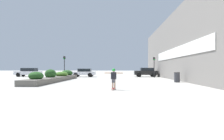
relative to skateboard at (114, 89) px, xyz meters
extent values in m
plane|color=#A3A099|center=(-1.18, -5.50, -0.07)|extent=(300.00, 300.00, 0.00)
cube|color=gray|center=(7.32, 12.17, 4.13)|extent=(0.60, 42.77, 8.40)
cube|color=white|center=(6.98, 10.97, 3.21)|extent=(0.06, 19.86, 1.20)
cube|color=#605B54|center=(-6.70, 8.93, 0.17)|extent=(1.68, 14.25, 0.49)
ellipsoid|color=#234C1E|center=(-6.75, 3.83, 0.69)|extent=(1.26, 1.25, 0.73)
ellipsoid|color=#234C1E|center=(-6.72, 7.34, 0.78)|extent=(1.19, 0.95, 0.96)
ellipsoid|color=#3D6623|center=(-6.60, 10.91, 0.65)|extent=(1.56, 1.48, 0.61)
ellipsoid|color=#234C1E|center=(-6.79, 14.08, 0.72)|extent=(1.54, 1.24, 0.81)
cube|color=maroon|center=(0.00, 0.00, 0.02)|extent=(0.28, 0.71, 0.01)
cylinder|color=beige|center=(-0.03, 0.25, -0.04)|extent=(0.06, 0.06, 0.05)
cylinder|color=beige|center=(0.11, 0.23, -0.04)|extent=(0.06, 0.06, 0.05)
cylinder|color=beige|center=(-0.11, -0.23, -0.04)|extent=(0.06, 0.06, 0.05)
cylinder|color=beige|center=(0.03, -0.25, -0.04)|extent=(0.06, 0.06, 0.05)
cylinder|color=tan|center=(-0.07, 0.01, 0.32)|extent=(0.12, 0.12, 0.59)
cylinder|color=tan|center=(0.07, -0.01, 0.32)|extent=(0.12, 0.12, 0.59)
cube|color=#4C4C51|center=(0.00, 0.00, 0.51)|extent=(0.24, 0.21, 0.21)
cube|color=black|center=(0.00, 0.00, 0.85)|extent=(0.36, 0.22, 0.47)
cylinder|color=tan|center=(-0.38, 0.06, 1.03)|extent=(0.45, 0.15, 0.08)
cylinder|color=tan|center=(0.38, -0.06, 1.03)|extent=(0.45, 0.15, 0.08)
sphere|color=tan|center=(0.00, 0.00, 1.18)|extent=(0.19, 0.19, 0.19)
sphere|color=green|center=(0.00, 0.00, 1.21)|extent=(0.22, 0.22, 0.22)
cylinder|color=#38383D|center=(6.18, 7.39, 0.41)|extent=(0.56, 0.56, 0.95)
cylinder|color=black|center=(6.18, 7.39, 0.91)|extent=(0.59, 0.59, 0.05)
cube|color=silver|center=(-15.48, 21.21, 0.58)|extent=(4.33, 1.88, 0.60)
cube|color=black|center=(-15.31, 21.21, 1.16)|extent=(2.38, 1.66, 0.55)
cylinder|color=black|center=(-16.83, 20.31, 0.28)|extent=(0.70, 0.22, 0.70)
cylinder|color=black|center=(-16.83, 22.10, 0.28)|extent=(0.70, 0.22, 0.70)
cylinder|color=black|center=(-14.14, 20.31, 0.28)|extent=(0.70, 0.22, 0.70)
cylinder|color=black|center=(-14.14, 22.10, 0.28)|extent=(0.70, 0.22, 0.70)
cube|color=slate|center=(14.63, 22.64, 0.53)|extent=(4.30, 1.87, 0.59)
cube|color=black|center=(14.46, 22.64, 1.06)|extent=(2.36, 1.65, 0.47)
cylinder|color=black|center=(15.96, 23.52, 0.23)|extent=(0.60, 0.22, 0.60)
cylinder|color=black|center=(15.96, 21.75, 0.23)|extent=(0.60, 0.22, 0.60)
cylinder|color=black|center=(13.30, 23.52, 0.23)|extent=(0.60, 0.22, 0.60)
cylinder|color=black|center=(13.30, 21.75, 0.23)|extent=(0.60, 0.22, 0.60)
cube|color=black|center=(4.87, 21.17, 0.63)|extent=(3.91, 1.91, 0.69)
cube|color=black|center=(5.02, 21.17, 1.22)|extent=(2.15, 1.68, 0.49)
cylinder|color=black|center=(3.66, 20.27, 0.28)|extent=(0.70, 0.22, 0.70)
cylinder|color=black|center=(3.66, 22.08, 0.28)|extent=(0.70, 0.22, 0.70)
cylinder|color=black|center=(6.08, 20.27, 0.28)|extent=(0.70, 0.22, 0.70)
cylinder|color=black|center=(6.08, 22.08, 0.28)|extent=(0.70, 0.22, 0.70)
cube|color=silver|center=(-5.67, 20.62, 0.56)|extent=(3.86, 1.81, 0.55)
cube|color=black|center=(-5.51, 20.62, 1.08)|extent=(2.12, 1.60, 0.49)
cylinder|color=black|center=(-6.87, 19.76, 0.28)|extent=(0.70, 0.22, 0.70)
cylinder|color=black|center=(-6.87, 21.48, 0.28)|extent=(0.70, 0.22, 0.70)
cylinder|color=black|center=(-4.47, 19.76, 0.28)|extent=(0.70, 0.22, 0.70)
cylinder|color=black|center=(-4.47, 21.48, 0.28)|extent=(0.70, 0.22, 0.70)
cylinder|color=black|center=(-7.98, 17.04, 1.35)|extent=(0.11, 0.11, 2.83)
cube|color=black|center=(-7.98, 17.04, 2.99)|extent=(0.28, 0.20, 0.45)
sphere|color=#2D2823|center=(-7.98, 16.92, 3.14)|extent=(0.15, 0.15, 0.15)
sphere|color=#2D2823|center=(-7.98, 16.92, 2.99)|extent=(0.15, 0.15, 0.15)
sphere|color=green|center=(-7.98, 16.92, 2.84)|extent=(0.15, 0.15, 0.15)
cylinder|color=black|center=(5.63, 17.45, 1.27)|extent=(0.11, 0.11, 2.68)
cube|color=black|center=(5.63, 17.45, 2.83)|extent=(0.28, 0.20, 0.45)
sphere|color=#2D2823|center=(5.63, 17.33, 2.98)|extent=(0.15, 0.15, 0.15)
sphere|color=#2D2823|center=(5.63, 17.33, 2.83)|extent=(0.15, 0.15, 0.15)
sphere|color=green|center=(5.63, 17.33, 2.68)|extent=(0.15, 0.15, 0.15)
camera|label=1|loc=(0.37, -12.93, 1.29)|focal=32.00mm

